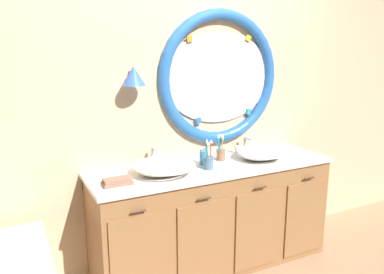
{
  "coord_description": "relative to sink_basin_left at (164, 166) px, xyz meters",
  "views": [
    {
      "loc": [
        -1.36,
        -2.24,
        1.75
      ],
      "look_at": [
        -0.12,
        0.25,
        1.1
      ],
      "focal_mm": 36.52,
      "sensor_mm": 36.0,
      "label": 1
    }
  ],
  "objects": [
    {
      "name": "faucet_set_left",
      "position": [
        -0.0,
        0.22,
        0.0
      ],
      "size": [
        0.24,
        0.15,
        0.16
      ],
      "color": "silver",
      "rests_on": "vanity_counter"
    },
    {
      "name": "vanity_counter",
      "position": [
        0.42,
        0.03,
        -0.48
      ],
      "size": [
        1.94,
        0.59,
        0.85
      ],
      "color": "olive",
      "rests_on": "ground_plane"
    },
    {
      "name": "back_wall_assembly",
      "position": [
        0.36,
        0.34,
        0.41
      ],
      "size": [
        6.4,
        0.26,
        2.6
      ],
      "color": "#D6B78E",
      "rests_on": "ground_plane"
    },
    {
      "name": "folded_hand_towel",
      "position": [
        -0.37,
        -0.07,
        -0.04
      ],
      "size": [
        0.2,
        0.1,
        0.05
      ],
      "color": "#936B56",
      "rests_on": "vanity_counter"
    },
    {
      "name": "toothbrush_holder_left",
      "position": [
        0.34,
        -0.04,
        -0.0
      ],
      "size": [
        0.08,
        0.08,
        0.22
      ],
      "color": "slate",
      "rests_on": "vanity_counter"
    },
    {
      "name": "sink_basin_left",
      "position": [
        0.0,
        0.0,
        0.0
      ],
      "size": [
        0.45,
        0.45,
        0.12
      ],
      "color": "white",
      "rests_on": "vanity_counter"
    },
    {
      "name": "sink_basin_right",
      "position": [
        0.85,
        -0.0,
        -0.01
      ],
      "size": [
        0.39,
        0.39,
        0.11
      ],
      "color": "white",
      "rests_on": "vanity_counter"
    },
    {
      "name": "faucet_set_right",
      "position": [
        0.85,
        0.22,
        -0.0
      ],
      "size": [
        0.21,
        0.14,
        0.14
      ],
      "color": "silver",
      "rests_on": "vanity_counter"
    },
    {
      "name": "soap_dispenser",
      "position": [
        0.36,
        0.07,
        -0.0
      ],
      "size": [
        0.07,
        0.07,
        0.14
      ],
      "color": "#388EBC",
      "rests_on": "vanity_counter"
    },
    {
      "name": "toothbrush_holder_right",
      "position": [
        0.54,
        0.12,
        -0.01
      ],
      "size": [
        0.08,
        0.08,
        0.22
      ],
      "color": "#996647",
      "rests_on": "vanity_counter"
    }
  ]
}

